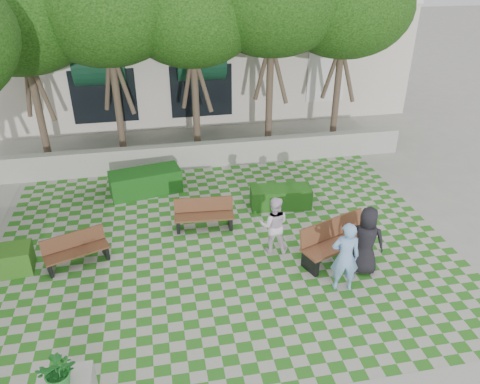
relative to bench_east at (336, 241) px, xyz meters
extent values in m
plane|color=gray|center=(-2.73, -0.05, -0.51)|extent=(90.00, 90.00, 0.00)
plane|color=#2B721E|center=(-2.73, 0.95, -0.51)|extent=(12.00, 12.00, 0.00)
cube|color=#9E9B93|center=(-2.73, 6.15, -0.06)|extent=(15.00, 0.36, 0.90)
cube|color=brown|center=(0.03, -0.08, -0.01)|extent=(2.11, 1.30, 0.07)
cube|color=brown|center=(-0.08, 0.20, 0.30)|extent=(1.94, 0.86, 0.51)
cube|color=black|center=(-0.81, -0.40, -0.27)|extent=(0.31, 0.57, 0.50)
cube|color=black|center=(0.87, 0.24, -0.27)|extent=(0.31, 0.57, 0.50)
cube|color=#57321D|center=(-3.15, 2.01, -0.10)|extent=(1.70, 0.63, 0.06)
cube|color=#57321D|center=(-3.13, 2.25, 0.15)|extent=(1.67, 0.24, 0.42)
cube|color=black|center=(-3.88, 2.07, -0.31)|extent=(0.13, 0.47, 0.41)
cube|color=black|center=(-2.41, 1.96, -0.31)|extent=(0.13, 0.47, 0.41)
cube|color=#4F2D1B|center=(-6.49, 0.96, -0.12)|extent=(1.64, 1.00, 0.05)
cube|color=#4F2D1B|center=(-6.57, 1.17, 0.12)|extent=(1.51, 0.66, 0.39)
cube|color=black|center=(-7.15, 0.71, -0.32)|extent=(0.24, 0.44, 0.38)
cube|color=black|center=(-5.84, 1.21, -0.32)|extent=(0.24, 0.44, 0.38)
cube|color=#1A4F15|center=(-0.69, 2.83, -0.19)|extent=(1.89, 0.91, 0.64)
cube|color=#124713|center=(-4.74, 4.50, -0.12)|extent=(2.36, 1.30, 0.78)
imported|color=#267C2F|center=(-6.14, -3.56, 0.72)|extent=(0.63, 0.54, 0.69)
imported|color=#7EAAE5|center=(-0.27, -1.15, 0.39)|extent=(0.74, 0.56, 1.81)
imported|color=black|center=(0.48, -0.61, 0.38)|extent=(1.03, 0.91, 1.78)
imported|color=white|center=(-1.49, 0.63, 0.28)|extent=(0.90, 0.77, 1.59)
cylinder|color=#47382B|center=(-8.23, 7.55, 1.31)|extent=(0.26, 0.26, 3.64)
ellipsoid|color=#1E4C11|center=(-8.23, 7.55, 4.56)|extent=(4.80, 4.80, 3.60)
cylinder|color=#47382B|center=(-5.53, 7.55, 1.39)|extent=(0.26, 0.26, 3.81)
ellipsoid|color=#1E4C11|center=(-5.53, 7.55, 4.79)|extent=(5.00, 5.00, 3.75)
cylinder|color=#47382B|center=(-2.73, 7.55, 1.28)|extent=(0.26, 0.26, 3.58)
ellipsoid|color=#1E4C11|center=(-2.73, 7.55, 4.48)|extent=(4.60, 4.60, 3.45)
cylinder|color=#47382B|center=(0.07, 7.55, 1.45)|extent=(0.26, 0.26, 3.92)
cylinder|color=#47382B|center=(2.77, 7.55, 1.34)|extent=(0.26, 0.26, 3.70)
ellipsoid|color=#1E4C11|center=(2.77, 7.55, 4.64)|extent=(4.80, 4.80, 3.60)
cube|color=beige|center=(-1.73, 14.15, 1.99)|extent=(18.00, 8.00, 5.00)
cube|color=white|center=(-1.73, 10.15, 4.49)|extent=(18.00, 0.30, 0.30)
cube|color=black|center=(3.27, 10.13, 1.69)|extent=(1.40, 0.10, 2.40)
cylinder|color=#0F3923|center=(-6.23, 10.13, 2.49)|extent=(3.00, 1.80, 1.80)
cube|color=black|center=(-6.23, 10.13, 1.09)|extent=(2.60, 0.08, 2.20)
cylinder|color=#0F3923|center=(-2.23, 10.13, 2.49)|extent=(3.00, 1.80, 1.80)
cube|color=black|center=(-2.23, 10.13, 1.09)|extent=(2.60, 0.08, 2.20)
camera|label=1|loc=(-4.27, -9.20, 6.82)|focal=35.00mm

